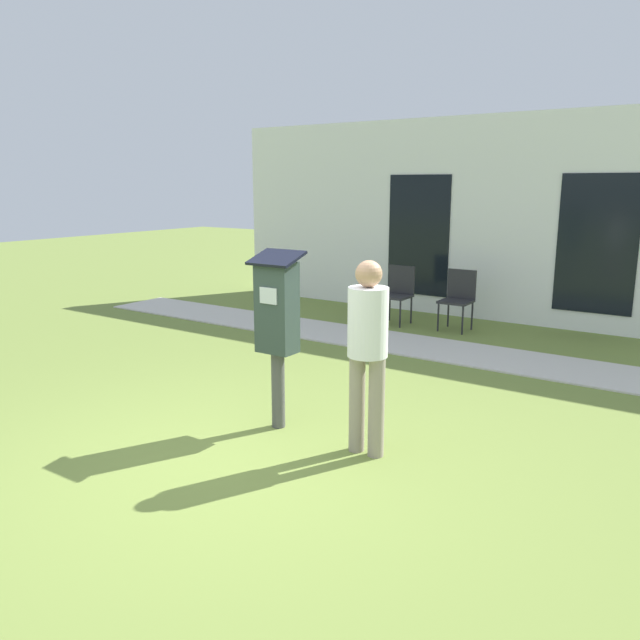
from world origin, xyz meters
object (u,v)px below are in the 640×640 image
person_standing (368,343)px  outdoor_chair_middle (459,295)px  parking_meter (277,317)px  outdoor_chair_left (398,290)px

person_standing → outdoor_chair_middle: (-1.08, 4.62, -0.40)m
parking_meter → person_standing: (0.94, -0.05, -0.09)m
parking_meter → outdoor_chair_left: 4.61m
parking_meter → outdoor_chair_middle: parking_meter is taller
parking_meter → outdoor_chair_left: size_ratio=1.77×
parking_meter → person_standing: size_ratio=1.01×
outdoor_chair_middle → parking_meter: bearing=-94.4°
outdoor_chair_middle → person_standing: bearing=-83.0°
parking_meter → person_standing: bearing=-2.9°
person_standing → outdoor_chair_middle: bearing=94.6°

